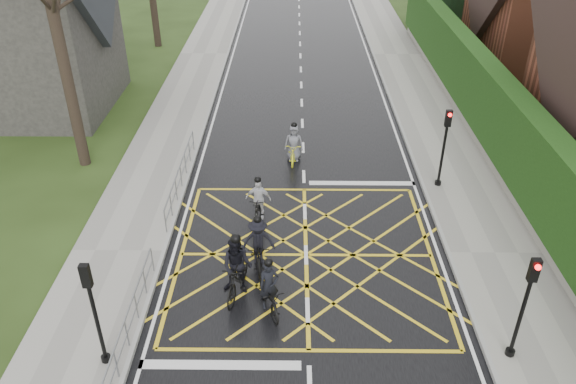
{
  "coord_description": "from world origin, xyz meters",
  "views": [
    {
      "loc": [
        -0.44,
        -14.22,
        11.16
      ],
      "look_at": [
        -0.6,
        1.73,
        1.3
      ],
      "focal_mm": 35.0,
      "sensor_mm": 36.0,
      "label": 1
    }
  ],
  "objects_px": {
    "cyclist_rear": "(269,293)",
    "cyclist_front": "(258,204)",
    "cyclist_back": "(237,272)",
    "cyclist_lead": "(294,148)",
    "cyclist_mid": "(258,247)"
  },
  "relations": [
    {
      "from": "cyclist_rear",
      "to": "cyclist_front",
      "type": "bearing_deg",
      "value": 77.85
    },
    {
      "from": "cyclist_back",
      "to": "cyclist_lead",
      "type": "height_order",
      "value": "cyclist_back"
    },
    {
      "from": "cyclist_mid",
      "to": "cyclist_lead",
      "type": "distance_m",
      "value": 6.88
    },
    {
      "from": "cyclist_front",
      "to": "cyclist_mid",
      "type": "bearing_deg",
      "value": -80.72
    },
    {
      "from": "cyclist_back",
      "to": "cyclist_front",
      "type": "relative_size",
      "value": 1.26
    },
    {
      "from": "cyclist_front",
      "to": "cyclist_rear",
      "type": "bearing_deg",
      "value": -76.88
    },
    {
      "from": "cyclist_back",
      "to": "cyclist_lead",
      "type": "xyz_separation_m",
      "value": [
        1.61,
        8.13,
        -0.18
      ]
    },
    {
      "from": "cyclist_rear",
      "to": "cyclist_mid",
      "type": "relative_size",
      "value": 1.0
    },
    {
      "from": "cyclist_front",
      "to": "cyclist_lead",
      "type": "relative_size",
      "value": 0.95
    },
    {
      "from": "cyclist_back",
      "to": "cyclist_lead",
      "type": "relative_size",
      "value": 1.19
    },
    {
      "from": "cyclist_front",
      "to": "cyclist_lead",
      "type": "distance_m",
      "value": 4.46
    },
    {
      "from": "cyclist_mid",
      "to": "cyclist_rear",
      "type": "bearing_deg",
      "value": -84.69
    },
    {
      "from": "cyclist_rear",
      "to": "cyclist_back",
      "type": "xyz_separation_m",
      "value": [
        -0.93,
        0.66,
        0.22
      ]
    },
    {
      "from": "cyclist_back",
      "to": "cyclist_lead",
      "type": "bearing_deg",
      "value": 90.11
    },
    {
      "from": "cyclist_mid",
      "to": "cyclist_lead",
      "type": "height_order",
      "value": "cyclist_mid"
    }
  ]
}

